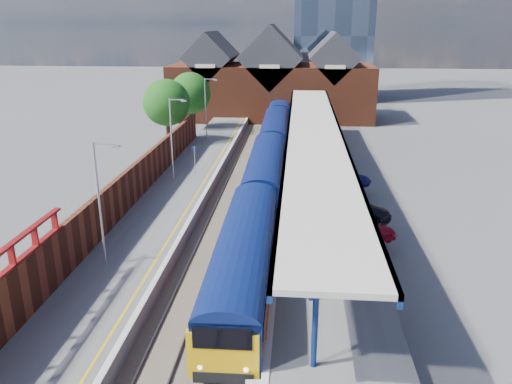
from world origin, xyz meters
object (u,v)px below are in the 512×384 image
platform_sign (195,155)px  lamp_post_c (173,134)px  lamp_post_d (207,105)px  parked_car_dark (359,209)px  parked_car_red (366,231)px  parked_car_blue (348,178)px  train (271,147)px  lamp_post_b (101,196)px  parked_car_silver (337,209)px

platform_sign → lamp_post_c: bearing=-124.3°
lamp_post_d → parked_car_dark: bearing=-58.0°
platform_sign → parked_car_red: (13.50, -13.67, -1.04)m
parked_car_dark → parked_car_blue: (0.00, 7.78, -0.12)m
lamp_post_c → platform_sign: 3.34m
train → parked_car_red: size_ratio=17.35×
lamp_post_b → parked_car_blue: size_ratio=1.82×
lamp_post_d → parked_car_dark: lamp_post_d is taller
lamp_post_c → platform_sign: (1.36, 2.00, -2.30)m
platform_sign → train: bearing=43.3°
parked_car_silver → parked_car_blue: (1.48, 8.01, -0.18)m
train → lamp_post_d: 11.50m
lamp_post_d → parked_car_silver: size_ratio=1.61×
parked_car_red → parked_car_blue: 11.66m
parked_car_blue → parked_car_red: bearing=-152.3°
lamp_post_c → lamp_post_d: (0.00, 16.00, 0.00)m
parked_car_dark → parked_car_blue: parked_car_dark is taller
platform_sign → parked_car_dark: size_ratio=0.55×
parked_car_red → parked_car_dark: size_ratio=0.84×
platform_sign → parked_car_red: size_ratio=0.66×
lamp_post_b → train: bearing=72.0°
lamp_post_c → parked_car_silver: lamp_post_c is taller
parked_car_dark → train: bearing=46.0°
parked_car_silver → parked_car_blue: bearing=-18.8°
lamp_post_b → lamp_post_c: 16.00m
parked_car_dark → lamp_post_b: bearing=141.1°
lamp_post_c → parked_car_dark: size_ratio=1.55×
parked_car_silver → parked_car_blue: parked_car_silver is taller
lamp_post_b → lamp_post_c: same height
lamp_post_c → parked_car_dark: 17.11m
parked_car_blue → platform_sign: bearing=109.2°
lamp_post_d → parked_car_silver: lamp_post_d is taller
lamp_post_d → platform_sign: 14.25m
train → lamp_post_d: lamp_post_d is taller
platform_sign → parked_car_blue: bearing=-8.5°
train → lamp_post_d: bearing=134.9°
train → parked_car_dark: train is taller
train → lamp_post_c: size_ratio=9.42×
parked_car_blue → parked_car_dark: bearing=-152.3°
parked_car_silver → parked_car_dark: size_ratio=0.96×
parked_car_red → lamp_post_b: bearing=86.6°
lamp_post_c → lamp_post_d: same height
lamp_post_c → parked_car_red: lamp_post_c is taller
parked_car_silver → parked_car_blue: 8.15m
lamp_post_c → train: bearing=45.9°
parked_car_red → parked_car_dark: parked_car_dark is taller
train → parked_car_blue: 10.74m
platform_sign → lamp_post_b: bearing=-94.3°
train → parked_car_dark: size_ratio=14.63×
parked_car_red → parked_car_blue: size_ratio=0.99×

